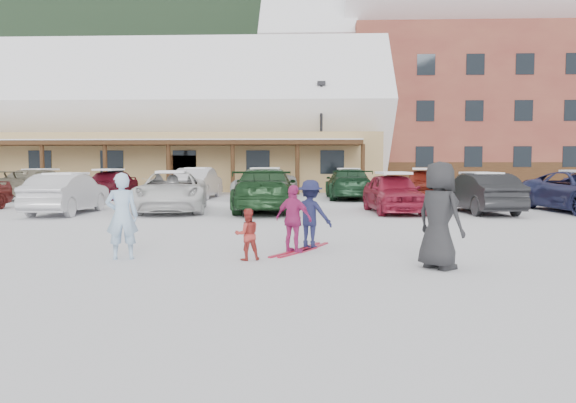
{
  "coord_description": "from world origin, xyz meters",
  "views": [
    {
      "loc": [
        0.77,
        -10.26,
        1.79
      ],
      "look_at": [
        0.3,
        1.0,
        1.0
      ],
      "focal_mm": 35.0,
      "sensor_mm": 36.0,
      "label": 1
    }
  ],
  "objects_px": {
    "parked_car_8": "(109,184)",
    "toddler_red": "(247,234)",
    "parked_car_3": "(265,190)",
    "parked_car_7": "(41,184)",
    "child_magenta": "(294,219)",
    "bystander_dark": "(439,215)",
    "lamp_post": "(321,130)",
    "child_navy": "(310,214)",
    "parked_car_2": "(172,192)",
    "parked_car_10": "(265,184)",
    "day_lodge": "(169,131)",
    "parked_car_11": "(348,184)",
    "parked_car_12": "(423,184)",
    "parked_car_4": "(393,193)",
    "adult_skier": "(122,216)",
    "alpine_hotel": "(472,81)",
    "parked_car_5": "(480,193)",
    "parked_car_9": "(198,183)",
    "parked_car_1": "(67,194)"
  },
  "relations": [
    {
      "from": "parked_car_8",
      "to": "toddler_red",
      "type": "bearing_deg",
      "value": -58.88
    },
    {
      "from": "parked_car_3",
      "to": "parked_car_7",
      "type": "bearing_deg",
      "value": -31.94
    },
    {
      "from": "child_magenta",
      "to": "parked_car_7",
      "type": "bearing_deg",
      "value": -21.63
    },
    {
      "from": "bystander_dark",
      "to": "lamp_post",
      "type": "bearing_deg",
      "value": -33.54
    },
    {
      "from": "child_navy",
      "to": "parked_car_2",
      "type": "relative_size",
      "value": 0.27
    },
    {
      "from": "parked_car_10",
      "to": "parked_car_7",
      "type": "bearing_deg",
      "value": -170.23
    },
    {
      "from": "day_lodge",
      "to": "parked_car_11",
      "type": "xyz_separation_m",
      "value": [
        11.57,
        -10.84,
        -3.2
      ]
    },
    {
      "from": "bystander_dark",
      "to": "toddler_red",
      "type": "bearing_deg",
      "value": 41.1
    },
    {
      "from": "parked_car_11",
      "to": "parked_car_12",
      "type": "relative_size",
      "value": 1.16
    },
    {
      "from": "child_navy",
      "to": "parked_car_10",
      "type": "height_order",
      "value": "parked_car_10"
    },
    {
      "from": "parked_car_12",
      "to": "parked_car_2",
      "type": "bearing_deg",
      "value": -137.38
    },
    {
      "from": "child_navy",
      "to": "parked_car_7",
      "type": "relative_size",
      "value": 0.28
    },
    {
      "from": "bystander_dark",
      "to": "parked_car_12",
      "type": "relative_size",
      "value": 0.41
    },
    {
      "from": "child_magenta",
      "to": "parked_car_4",
      "type": "relative_size",
      "value": 0.32
    },
    {
      "from": "parked_car_10",
      "to": "adult_skier",
      "type": "bearing_deg",
      "value": -85.84
    },
    {
      "from": "alpine_hotel",
      "to": "parked_car_11",
      "type": "distance_m",
      "value": 25.2
    },
    {
      "from": "toddler_red",
      "to": "parked_car_8",
      "type": "xyz_separation_m",
      "value": [
        -8.8,
        17.08,
        0.25
      ]
    },
    {
      "from": "parked_car_3",
      "to": "parked_car_10",
      "type": "bearing_deg",
      "value": -87.06
    },
    {
      "from": "adult_skier",
      "to": "parked_car_5",
      "type": "relative_size",
      "value": 0.37
    },
    {
      "from": "alpine_hotel",
      "to": "parked_car_4",
      "type": "bearing_deg",
      "value": -110.58
    },
    {
      "from": "child_magenta",
      "to": "parked_car_10",
      "type": "distance_m",
      "value": 16.35
    },
    {
      "from": "parked_car_3",
      "to": "parked_car_9",
      "type": "relative_size",
      "value": 1.18
    },
    {
      "from": "child_navy",
      "to": "parked_car_1",
      "type": "height_order",
      "value": "child_navy"
    },
    {
      "from": "lamp_post",
      "to": "adult_skier",
      "type": "bearing_deg",
      "value": -99.6
    },
    {
      "from": "alpine_hotel",
      "to": "parked_car_2",
      "type": "height_order",
      "value": "alpine_hotel"
    },
    {
      "from": "day_lodge",
      "to": "alpine_hotel",
      "type": "bearing_deg",
      "value": 23.33
    },
    {
      "from": "parked_car_12",
      "to": "parked_car_10",
      "type": "bearing_deg",
      "value": -172.38
    },
    {
      "from": "parked_car_5",
      "to": "parked_car_2",
      "type": "bearing_deg",
      "value": -6.96
    },
    {
      "from": "parked_car_3",
      "to": "parked_car_7",
      "type": "distance_m",
      "value": 13.36
    },
    {
      "from": "parked_car_7",
      "to": "day_lodge",
      "type": "bearing_deg",
      "value": -98.3
    },
    {
      "from": "parked_car_3",
      "to": "parked_car_4",
      "type": "height_order",
      "value": "parked_car_3"
    },
    {
      "from": "alpine_hotel",
      "to": "adult_skier",
      "type": "bearing_deg",
      "value": -114.02
    },
    {
      "from": "child_navy",
      "to": "bystander_dark",
      "type": "distance_m",
      "value": 3.09
    },
    {
      "from": "child_navy",
      "to": "alpine_hotel",
      "type": "bearing_deg",
      "value": -87.8
    },
    {
      "from": "parked_car_9",
      "to": "parked_car_1",
      "type": "bearing_deg",
      "value": 72.88
    },
    {
      "from": "toddler_red",
      "to": "parked_car_7",
      "type": "xyz_separation_m",
      "value": [
        -12.05,
        16.79,
        0.25
      ]
    },
    {
      "from": "parked_car_8",
      "to": "parked_car_9",
      "type": "relative_size",
      "value": 0.93
    },
    {
      "from": "parked_car_7",
      "to": "parked_car_1",
      "type": "bearing_deg",
      "value": 129.96
    },
    {
      "from": "parked_car_5",
      "to": "parked_car_10",
      "type": "relative_size",
      "value": 0.82
    },
    {
      "from": "adult_skier",
      "to": "toddler_red",
      "type": "distance_m",
      "value": 2.34
    },
    {
      "from": "parked_car_12",
      "to": "parked_car_11",
      "type": "bearing_deg",
      "value": -177.53
    },
    {
      "from": "toddler_red",
      "to": "parked_car_5",
      "type": "relative_size",
      "value": 0.22
    },
    {
      "from": "parked_car_1",
      "to": "child_magenta",
      "type": "bearing_deg",
      "value": 134.85
    },
    {
      "from": "child_navy",
      "to": "parked_car_11",
      "type": "xyz_separation_m",
      "value": [
        1.82,
        15.74,
        0.03
      ]
    },
    {
      "from": "parked_car_9",
      "to": "parked_car_12",
      "type": "xyz_separation_m",
      "value": [
        10.93,
        -0.64,
        -0.01
      ]
    },
    {
      "from": "parked_car_7",
      "to": "parked_car_10",
      "type": "xyz_separation_m",
      "value": [
        10.97,
        0.28,
        0.0
      ]
    },
    {
      "from": "parked_car_3",
      "to": "parked_car_10",
      "type": "distance_m",
      "value": 6.99
    },
    {
      "from": "lamp_post",
      "to": "parked_car_5",
      "type": "relative_size",
      "value": 1.56
    },
    {
      "from": "toddler_red",
      "to": "child_navy",
      "type": "xyz_separation_m",
      "value": [
        1.15,
        1.52,
        0.24
      ]
    },
    {
      "from": "alpine_hotel",
      "to": "child_magenta",
      "type": "height_order",
      "value": "alpine_hotel"
    }
  ]
}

